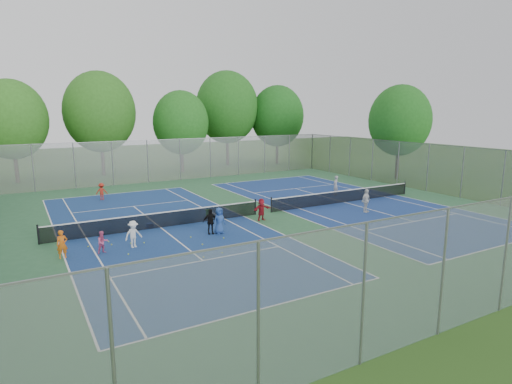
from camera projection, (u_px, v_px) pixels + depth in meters
ground at (263, 214)px, 28.42m from camera, size 120.00×120.00×0.00m
court_pad at (263, 214)px, 28.42m from camera, size 32.00×32.00×0.01m
court_left at (161, 228)px, 25.02m from camera, size 10.97×23.77×0.01m
court_right at (344, 202)px, 31.81m from camera, size 10.97×23.77×0.01m
net_left at (160, 220)px, 24.94m from camera, size 12.87×0.10×0.91m
net_right at (344, 197)px, 31.73m from camera, size 12.87×0.10×0.91m
fence_north at (180, 160)px, 41.70m from camera, size 32.00×0.10×4.00m
fence_south at (505, 255)px, 14.38m from camera, size 32.00×0.10×4.00m
fence_east at (428, 168)px, 35.80m from camera, size 0.10×32.00×4.00m
tree_nw at (11, 120)px, 39.28m from camera, size 6.40×6.40×9.58m
tree_nl at (100, 112)px, 43.89m from camera, size 7.20×7.20×10.69m
tree_nc at (181, 123)px, 46.29m from camera, size 6.00×6.00×8.85m
tree_nr at (227, 107)px, 51.93m from camera, size 7.60×7.60×11.42m
tree_ne at (277, 116)px, 53.33m from camera, size 6.60×6.60×9.77m
tree_side_e at (400, 120)px, 41.66m from camera, size 6.00×6.00×9.20m
ball_crate at (150, 226)px, 25.02m from camera, size 0.36×0.36×0.27m
ball_hopper at (209, 213)px, 27.57m from camera, size 0.33×0.33×0.49m
student_a at (62, 244)px, 19.80m from camera, size 0.51×0.35×1.35m
student_b at (103, 242)px, 20.52m from camera, size 0.62×0.54×1.10m
student_c at (133, 234)px, 21.33m from camera, size 0.99×0.71×1.38m
student_d at (210, 222)px, 23.63m from camera, size 0.89×0.48×1.44m
student_e at (219, 221)px, 23.75m from camera, size 0.82×0.63×1.48m
student_f at (261, 210)px, 26.53m from camera, size 1.34×0.56×1.41m
child_far_baseline at (102, 192)px, 32.54m from camera, size 0.95×0.70×1.32m
instructor at (335, 186)px, 34.31m from camera, size 0.69×0.60×1.60m
teen_court_b at (366, 201)px, 28.62m from camera, size 1.00×0.62×1.59m
tennis_ball_0 at (109, 242)px, 22.26m from camera, size 0.07×0.07×0.07m
tennis_ball_1 at (88, 247)px, 21.46m from camera, size 0.07×0.07×0.07m
tennis_ball_2 at (112, 245)px, 21.77m from camera, size 0.07×0.07×0.07m
tennis_ball_3 at (202, 245)px, 21.80m from camera, size 0.07×0.07×0.07m
tennis_ball_4 at (131, 243)px, 22.01m from camera, size 0.07×0.07×0.07m
tennis_ball_5 at (128, 255)px, 20.33m from camera, size 0.07×0.07×0.07m
tennis_ball_6 at (224, 238)px, 22.88m from camera, size 0.07×0.07×0.07m
tennis_ball_7 at (144, 243)px, 22.08m from camera, size 0.07×0.07×0.07m
tennis_ball_8 at (191, 237)px, 23.04m from camera, size 0.07×0.07×0.07m
tennis_ball_9 at (222, 253)px, 20.54m from camera, size 0.07×0.07×0.07m
tennis_ball_10 at (204, 257)px, 19.93m from camera, size 0.07×0.07×0.07m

